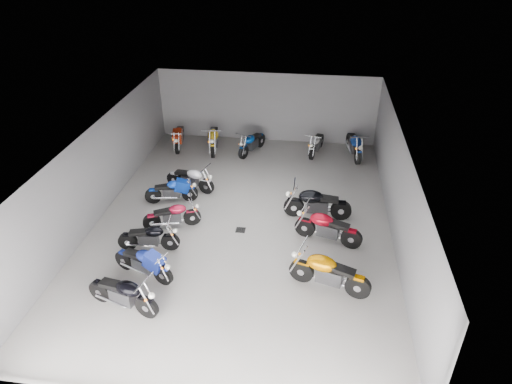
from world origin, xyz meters
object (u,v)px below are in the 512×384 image
motorcycle_left_d (173,215)px  motorcycle_left_e (172,191)px  motorcycle_back_a (179,137)px  motorcycle_back_e (316,143)px  drain_grate (241,230)px  motorcycle_back_c (252,143)px  motorcycle_right_d (327,228)px  motorcycle_left_c (149,237)px  motorcycle_back_b (214,138)px  motorcycle_left_b (144,263)px  motorcycle_right_b (329,273)px  motorcycle_back_f (354,145)px  motorcycle_right_e (317,204)px  motorcycle_left_f (191,179)px  motorcycle_left_a (123,294)px

motorcycle_left_d → motorcycle_left_e: 1.65m
motorcycle_left_e → motorcycle_back_a: motorcycle_back_a is taller
motorcycle_back_e → drain_grate: bearing=83.7°
motorcycle_back_c → motorcycle_back_e: (2.85, 0.35, -0.02)m
motorcycle_left_d → motorcycle_right_d: (5.14, -0.11, 0.07)m
motorcycle_left_c → motorcycle_back_b: bearing=170.1°
motorcycle_left_e → motorcycle_back_e: motorcycle_back_e is taller
motorcycle_left_b → motorcycle_right_b: bearing=112.7°
drain_grate → motorcycle_back_f: bearing=57.3°
drain_grate → motorcycle_left_e: size_ratio=0.17×
motorcycle_right_e → motorcycle_left_f: bearing=75.0°
motorcycle_back_b → motorcycle_left_d: bearing=80.3°
drain_grate → motorcycle_left_d: 2.33m
motorcycle_left_e → motorcycle_right_b: (5.68, -3.91, 0.10)m
motorcycle_left_a → motorcycle_back_b: (0.24, 10.02, 0.03)m
motorcycle_left_e → motorcycle_right_d: bearing=59.0°
motorcycle_right_e → motorcycle_back_c: 5.67m
motorcycle_left_a → motorcycle_left_d: size_ratio=1.14×
motorcycle_left_b → motorcycle_back_e: 10.14m
drain_grate → motorcycle_left_e: motorcycle_left_e is taller
motorcycle_back_a → motorcycle_back_c: (3.37, -0.17, -0.02)m
motorcycle_left_e → motorcycle_left_f: motorcycle_left_f is taller
motorcycle_back_b → motorcycle_back_e: motorcycle_back_b is taller
motorcycle_back_a → motorcycle_left_d: bearing=95.3°
motorcycle_right_d → motorcycle_back_f: size_ratio=0.96×
motorcycle_back_c → motorcycle_back_f: bearing=-153.0°
motorcycle_left_d → motorcycle_right_d: 5.14m
drain_grate → motorcycle_back_b: bearing=110.2°
motorcycle_left_d → motorcycle_back_f: size_ratio=0.82×
motorcycle_back_a → motorcycle_back_c: size_ratio=1.10×
motorcycle_left_b → motorcycle_right_b: size_ratio=0.86×
drain_grate → motorcycle_left_b: bearing=-132.0°
drain_grate → motorcycle_left_c: bearing=-152.1°
motorcycle_left_e → motorcycle_back_f: 8.30m
drain_grate → motorcycle_back_f: 7.43m
motorcycle_back_a → motorcycle_left_c: bearing=90.3°
motorcycle_left_a → motorcycle_back_a: 10.20m
motorcycle_right_e → motorcycle_right_d: bearing=-165.1°
motorcycle_left_f → motorcycle_right_b: 7.12m
motorcycle_left_f → motorcycle_right_d: bearing=78.4°
motorcycle_right_b → drain_grate: bearing=66.1°
motorcycle_left_e → motorcycle_back_c: (2.31, 4.50, 0.03)m
motorcycle_back_e → motorcycle_back_f: (1.64, -0.08, 0.07)m
motorcycle_back_c → motorcycle_left_f: bearing=86.1°
motorcycle_right_d → motorcycle_left_b: bearing=131.0°
motorcycle_back_b → drain_grate: bearing=101.1°
motorcycle_left_e → motorcycle_right_b: motorcycle_right_b is taller
motorcycle_left_d → motorcycle_right_e: (4.77, 1.25, 0.10)m
motorcycle_left_b → motorcycle_left_e: bearing=-153.9°
motorcycle_left_d → motorcycle_back_e: bearing=123.6°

